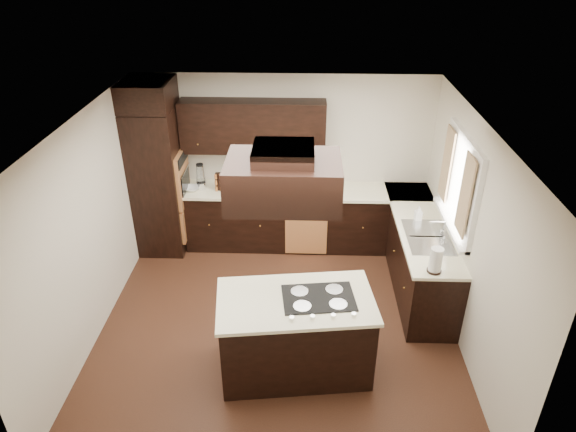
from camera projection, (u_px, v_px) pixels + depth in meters
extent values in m
cube|color=#59321F|center=(278.00, 323.00, 6.25)|extent=(4.20, 4.20, 0.02)
cube|color=white|center=(276.00, 125.00, 5.02)|extent=(4.20, 4.20, 0.02)
cube|color=beige|center=(285.00, 160.00, 7.47)|extent=(4.20, 0.02, 2.50)
cube|color=beige|center=(262.00, 382.00, 3.79)|extent=(4.20, 0.02, 2.50)
cube|color=beige|center=(88.00, 231.00, 5.70)|extent=(0.02, 4.20, 2.50)
cube|color=beige|center=(471.00, 238.00, 5.57)|extent=(0.02, 4.20, 2.50)
cube|color=black|center=(159.00, 181.00, 7.27)|extent=(0.65, 0.75, 2.12)
cube|color=#CC8249|center=(183.00, 178.00, 7.23)|extent=(0.05, 0.62, 0.78)
cube|color=black|center=(286.00, 218.00, 7.60)|extent=(2.93, 0.60, 0.88)
cube|color=black|center=(418.00, 254.00, 6.76)|extent=(0.60, 2.40, 0.88)
cube|color=white|center=(286.00, 191.00, 7.36)|extent=(2.93, 0.63, 0.04)
cube|color=white|center=(421.00, 224.00, 6.53)|extent=(0.63, 2.40, 0.04)
cube|color=black|center=(253.00, 127.00, 7.06)|extent=(2.00, 0.34, 0.72)
cube|color=#CC8249|center=(306.00, 231.00, 7.35)|extent=(0.60, 0.05, 0.72)
cube|color=white|center=(460.00, 183.00, 5.85)|extent=(0.06, 1.32, 1.12)
cube|color=white|center=(463.00, 183.00, 5.85)|extent=(0.00, 1.20, 1.00)
cube|color=beige|center=(465.00, 196.00, 5.47)|extent=(0.02, 0.34, 0.90)
cube|color=beige|center=(447.00, 164.00, 6.20)|extent=(0.02, 0.34, 0.90)
cube|color=silver|center=(428.00, 237.00, 6.22)|extent=(0.52, 0.84, 0.01)
cube|color=black|center=(295.00, 336.00, 5.40)|extent=(1.63, 1.02, 0.88)
cube|color=white|center=(296.00, 301.00, 5.17)|extent=(1.69, 1.08, 0.04)
cube|color=black|center=(319.00, 298.00, 5.18)|extent=(0.78, 0.57, 0.01)
cube|color=black|center=(284.00, 181.00, 4.71)|extent=(1.05, 0.72, 0.42)
cube|color=black|center=(283.00, 153.00, 4.57)|extent=(0.55, 0.50, 0.13)
cylinder|color=silver|center=(201.00, 185.00, 7.36)|extent=(0.15, 0.15, 0.10)
cone|color=silver|center=(200.00, 174.00, 7.27)|extent=(0.13, 0.13, 0.26)
cube|color=black|center=(226.00, 182.00, 7.29)|extent=(0.31, 0.08, 0.26)
imported|color=white|center=(192.00, 189.00, 7.32)|extent=(0.24, 0.24, 0.05)
imported|color=white|center=(418.00, 213.00, 6.54)|extent=(0.10, 0.10, 0.19)
cylinder|color=white|center=(436.00, 260.00, 5.51)|extent=(0.14, 0.14, 0.30)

